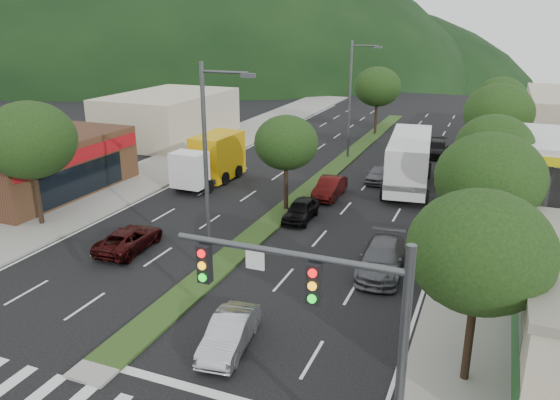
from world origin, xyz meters
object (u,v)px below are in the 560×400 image
at_px(box_truck, 212,160).
at_px(car_queue_b, 382,258).
at_px(sedan_silver, 230,333).
at_px(car_queue_a, 301,210).
at_px(tree_med_far, 377,87).
at_px(tree_med_near, 286,143).
at_px(motorhome, 409,161).
at_px(tree_r_e, 501,99).
at_px(streetlight_mid, 352,94).
at_px(car_queue_f, 437,149).
at_px(car_queue_c, 330,187).
at_px(tree_r_a, 480,251).
at_px(traffic_signal, 339,325).
at_px(streetlight_near, 210,163).
at_px(tree_r_c, 494,147).
at_px(tree_r_d, 499,113).
at_px(car_queue_d, 406,159).
at_px(car_queue_e, 379,173).
at_px(tree_l_a, 30,140).
at_px(tree_r_b, 490,179).
at_px(suv_maroon, 129,239).

bearing_deg(box_truck, car_queue_b, 146.47).
relative_size(sedan_silver, car_queue_a, 1.03).
distance_m(tree_med_far, box_truck, 23.55).
height_order(tree_med_near, motorhome, tree_med_near).
relative_size(tree_r_e, streetlight_mid, 0.67).
distance_m(sedan_silver, car_queue_f, 34.06).
height_order(tree_r_e, tree_med_near, tree_r_e).
bearing_deg(car_queue_c, tree_r_a, -60.24).
height_order(streetlight_mid, car_queue_b, streetlight_mid).
height_order(traffic_signal, streetlight_near, streetlight_near).
bearing_deg(tree_r_e, tree_r_c, -90.00).
relative_size(streetlight_near, motorhome, 1.00).
bearing_deg(tree_med_far, motorhome, -70.39).
bearing_deg(box_truck, tree_r_d, -155.87).
bearing_deg(streetlight_mid, streetlight_near, -90.00).
height_order(streetlight_near, streetlight_mid, same).
bearing_deg(tree_r_e, tree_r_a, -90.00).
xyz_separation_m(tree_med_near, car_queue_d, (5.37, 13.65, -3.75)).
relative_size(car_queue_a, car_queue_e, 1.00).
bearing_deg(traffic_signal, car_queue_c, 107.28).
distance_m(traffic_signal, box_truck, 28.85).
xyz_separation_m(tree_l_a, car_queue_b, (20.10, 1.30, -4.45)).
xyz_separation_m(tree_l_a, streetlight_near, (12.71, -2.00, 0.40)).
relative_size(traffic_signal, tree_r_e, 1.04).
xyz_separation_m(car_queue_b, motorhome, (-1.19, 14.70, 1.27)).
bearing_deg(tree_r_c, tree_r_d, 90.00).
relative_size(tree_l_a, car_queue_d, 1.49).
height_order(car_queue_c, motorhome, motorhome).
bearing_deg(sedan_silver, tree_med_far, 87.36).
xyz_separation_m(tree_r_a, motorhome, (-5.59, 22.00, -2.82)).
bearing_deg(tree_r_b, motorhome, 111.75).
xyz_separation_m(tree_r_a, sedan_silver, (-8.29, -1.22, -4.18)).
distance_m(traffic_signal, streetlight_mid, 35.66).
bearing_deg(suv_maroon, car_queue_e, -121.99).
distance_m(streetlight_mid, car_queue_a, 17.12).
bearing_deg(streetlight_mid, tree_r_d, -14.27).
distance_m(sedan_silver, car_queue_c, 18.97).
bearing_deg(sedan_silver, tree_r_a, 0.59).
bearing_deg(car_queue_f, motorhome, -98.25).
bearing_deg(tree_r_c, tree_l_a, -157.80).
height_order(tree_r_b, car_queue_a, tree_r_b).
xyz_separation_m(tree_l_a, car_queue_f, (19.73, 26.65, -4.52)).
bearing_deg(car_queue_d, box_truck, -149.01).
height_order(traffic_signal, tree_l_a, tree_l_a).
distance_m(tree_r_e, car_queue_f, 7.20).
bearing_deg(sedan_silver, car_queue_b, 57.64).
xyz_separation_m(tree_r_e, tree_med_near, (-12.00, -22.00, -0.46)).
xyz_separation_m(tree_r_a, tree_r_e, (0.00, 36.00, 0.07)).
bearing_deg(car_queue_e, tree_med_near, -116.32).
xyz_separation_m(streetlight_near, car_queue_d, (5.16, 23.65, -4.91)).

